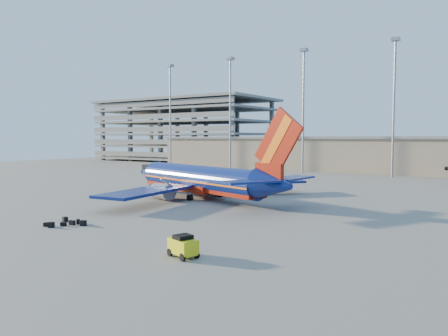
{
  "coord_description": "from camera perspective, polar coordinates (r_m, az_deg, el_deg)",
  "views": [
    {
      "loc": [
        35.27,
        -49.09,
        8.23
      ],
      "look_at": [
        2.11,
        1.59,
        4.0
      ],
      "focal_mm": 35.0,
      "sensor_mm": 36.0,
      "label": 1
    }
  ],
  "objects": [
    {
      "name": "luggage_pile",
      "position": [
        43.87,
        -19.73,
        -6.76
      ],
      "size": [
        3.81,
        3.09,
        0.53
      ],
      "color": "black",
      "rests_on": "ground"
    },
    {
      "name": "terminal_building",
      "position": [
        110.1,
        19.91,
        1.72
      ],
      "size": [
        122.0,
        16.0,
        8.5
      ],
      "color": "gray",
      "rests_on": "ground"
    },
    {
      "name": "light_mast_row",
      "position": [
        100.23,
        15.67,
        9.19
      ],
      "size": [
        101.6,
        1.6,
        28.65
      ],
      "color": "gray",
      "rests_on": "ground"
    },
    {
      "name": "baggage_tug",
      "position": [
        30.61,
        -5.37,
        -10.05
      ],
      "size": [
        2.48,
        1.94,
        1.56
      ],
      "rotation": [
        0.0,
        0.0,
        -0.33
      ],
      "color": "yellow",
      "rests_on": "ground"
    },
    {
      "name": "parking_garage",
      "position": [
        156.96,
        -5.13,
        5.26
      ],
      "size": [
        62.0,
        32.0,
        21.4
      ],
      "color": "slate",
      "rests_on": "ground"
    },
    {
      "name": "ground",
      "position": [
        61.0,
        -2.49,
        -3.76
      ],
      "size": [
        220.0,
        220.0,
        0.0
      ],
      "primitive_type": "plane",
      "color": "slate",
      "rests_on": "ground"
    },
    {
      "name": "aircraft_main",
      "position": [
        59.12,
        -2.83,
        -1.6
      ],
      "size": [
        33.17,
        31.4,
        11.58
      ],
      "rotation": [
        0.0,
        0.0,
        -0.31
      ],
      "color": "navy",
      "rests_on": "ground"
    }
  ]
}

